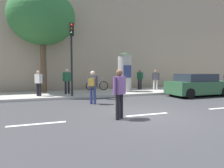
{
  "coord_description": "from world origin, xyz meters",
  "views": [
    {
      "loc": [
        -3.68,
        -6.39,
        1.71
      ],
      "look_at": [
        -0.76,
        2.0,
        1.08
      ],
      "focal_mm": 30.32,
      "sensor_mm": 36.0,
      "label": 1
    }
  ],
  "objects_px": {
    "traffic_light": "(72,48)",
    "pedestrian_in_dark_shirt": "(67,79)",
    "parked_car_blue": "(197,85)",
    "pedestrian_tallest": "(93,84)",
    "pedestrian_in_red_top": "(39,81)",
    "pedestrian_in_light_jacket": "(140,77)",
    "bicycle_leaning": "(97,85)",
    "street_tree": "(42,17)",
    "poster_column": "(125,72)",
    "pedestrian_with_bag": "(119,90)",
    "pedestrian_with_backpack": "(155,78)"
  },
  "relations": [
    {
      "from": "parked_car_blue",
      "to": "pedestrian_with_backpack",
      "type": "bearing_deg",
      "value": 108.27
    },
    {
      "from": "pedestrian_in_light_jacket",
      "to": "bicycle_leaning",
      "type": "height_order",
      "value": "pedestrian_in_light_jacket"
    },
    {
      "from": "traffic_light",
      "to": "poster_column",
      "type": "distance_m",
      "value": 4.57
    },
    {
      "from": "traffic_light",
      "to": "poster_column",
      "type": "height_order",
      "value": "traffic_light"
    },
    {
      "from": "pedestrian_in_light_jacket",
      "to": "bicycle_leaning",
      "type": "bearing_deg",
      "value": 175.38
    },
    {
      "from": "pedestrian_with_bag",
      "to": "pedestrian_in_light_jacket",
      "type": "height_order",
      "value": "pedestrian_in_light_jacket"
    },
    {
      "from": "pedestrian_in_red_top",
      "to": "bicycle_leaning",
      "type": "bearing_deg",
      "value": 26.15
    },
    {
      "from": "pedestrian_with_bag",
      "to": "bicycle_leaning",
      "type": "distance_m",
      "value": 8.45
    },
    {
      "from": "pedestrian_in_light_jacket",
      "to": "pedestrian_tallest",
      "type": "bearing_deg",
      "value": -137.22
    },
    {
      "from": "poster_column",
      "to": "street_tree",
      "type": "xyz_separation_m",
      "value": [
        -5.74,
        1.37,
        3.83
      ]
    },
    {
      "from": "traffic_light",
      "to": "street_tree",
      "type": "xyz_separation_m",
      "value": [
        -1.66,
        2.84,
        2.38
      ]
    },
    {
      "from": "pedestrian_in_dark_shirt",
      "to": "bicycle_leaning",
      "type": "distance_m",
      "value": 2.93
    },
    {
      "from": "bicycle_leaning",
      "to": "pedestrian_tallest",
      "type": "bearing_deg",
      "value": -107.04
    },
    {
      "from": "traffic_light",
      "to": "pedestrian_in_dark_shirt",
      "type": "xyz_separation_m",
      "value": [
        -0.16,
        1.32,
        -1.95
      ]
    },
    {
      "from": "parked_car_blue",
      "to": "pedestrian_tallest",
      "type": "bearing_deg",
      "value": -174.49
    },
    {
      "from": "pedestrian_tallest",
      "to": "pedestrian_in_light_jacket",
      "type": "bearing_deg",
      "value": 42.78
    },
    {
      "from": "pedestrian_in_red_top",
      "to": "street_tree",
      "type": "bearing_deg",
      "value": 82.97
    },
    {
      "from": "street_tree",
      "to": "pedestrian_with_backpack",
      "type": "xyz_separation_m",
      "value": [
        8.62,
        -1.05,
        -4.36
      ]
    },
    {
      "from": "street_tree",
      "to": "pedestrian_with_bag",
      "type": "distance_m",
      "value": 9.8
    },
    {
      "from": "street_tree",
      "to": "pedestrian_with_bag",
      "type": "xyz_separation_m",
      "value": [
        2.58,
        -8.36,
        -4.42
      ]
    },
    {
      "from": "traffic_light",
      "to": "pedestrian_with_backpack",
      "type": "bearing_deg",
      "value": 14.43
    },
    {
      "from": "pedestrian_tallest",
      "to": "pedestrian_in_dark_shirt",
      "type": "distance_m",
      "value": 3.73
    },
    {
      "from": "poster_column",
      "to": "pedestrian_tallest",
      "type": "xyz_separation_m",
      "value": [
        -3.35,
        -3.76,
        -0.62
      ]
    },
    {
      "from": "traffic_light",
      "to": "pedestrian_in_red_top",
      "type": "bearing_deg",
      "value": 159.05
    },
    {
      "from": "pedestrian_in_red_top",
      "to": "pedestrian_in_light_jacket",
      "type": "height_order",
      "value": "pedestrian_in_light_jacket"
    },
    {
      "from": "street_tree",
      "to": "parked_car_blue",
      "type": "distance_m",
      "value": 11.7
    },
    {
      "from": "pedestrian_with_bag",
      "to": "pedestrian_with_backpack",
      "type": "distance_m",
      "value": 9.48
    },
    {
      "from": "poster_column",
      "to": "pedestrian_with_bag",
      "type": "distance_m",
      "value": 7.69
    },
    {
      "from": "pedestrian_tallest",
      "to": "pedestrian_in_red_top",
      "type": "relative_size",
      "value": 1.08
    },
    {
      "from": "traffic_light",
      "to": "pedestrian_in_light_jacket",
      "type": "relative_size",
      "value": 2.64
    },
    {
      "from": "poster_column",
      "to": "street_tree",
      "type": "distance_m",
      "value": 7.04
    },
    {
      "from": "pedestrian_with_backpack",
      "to": "parked_car_blue",
      "type": "relative_size",
      "value": 0.38
    },
    {
      "from": "pedestrian_tallest",
      "to": "bicycle_leaning",
      "type": "relative_size",
      "value": 0.97
    },
    {
      "from": "pedestrian_in_dark_shirt",
      "to": "pedestrian_tallest",
      "type": "bearing_deg",
      "value": -76.08
    },
    {
      "from": "pedestrian_in_dark_shirt",
      "to": "pedestrian_with_backpack",
      "type": "relative_size",
      "value": 1.05
    },
    {
      "from": "traffic_light",
      "to": "pedestrian_with_bag",
      "type": "height_order",
      "value": "traffic_light"
    },
    {
      "from": "pedestrian_tallest",
      "to": "pedestrian_with_bag",
      "type": "distance_m",
      "value": 3.23
    },
    {
      "from": "pedestrian_tallest",
      "to": "bicycle_leaning",
      "type": "bearing_deg",
      "value": 72.96
    },
    {
      "from": "pedestrian_in_light_jacket",
      "to": "street_tree",
      "type": "bearing_deg",
      "value": 177.49
    },
    {
      "from": "street_tree",
      "to": "pedestrian_tallest",
      "type": "height_order",
      "value": "street_tree"
    },
    {
      "from": "traffic_light",
      "to": "pedestrian_in_red_top",
      "type": "height_order",
      "value": "traffic_light"
    },
    {
      "from": "pedestrian_with_backpack",
      "to": "pedestrian_in_light_jacket",
      "type": "bearing_deg",
      "value": 145.41
    },
    {
      "from": "bicycle_leaning",
      "to": "traffic_light",
      "type": "bearing_deg",
      "value": -129.35
    },
    {
      "from": "traffic_light",
      "to": "pedestrian_in_light_jacket",
      "type": "bearing_deg",
      "value": 22.93
    },
    {
      "from": "traffic_light",
      "to": "pedestrian_tallest",
      "type": "bearing_deg",
      "value": -72.29
    },
    {
      "from": "pedestrian_in_dark_shirt",
      "to": "pedestrian_in_red_top",
      "type": "bearing_deg",
      "value": -161.33
    },
    {
      "from": "pedestrian_in_red_top",
      "to": "bicycle_leaning",
      "type": "height_order",
      "value": "pedestrian_in_red_top"
    },
    {
      "from": "pedestrian_in_dark_shirt",
      "to": "bicycle_leaning",
      "type": "height_order",
      "value": "pedestrian_in_dark_shirt"
    },
    {
      "from": "pedestrian_in_light_jacket",
      "to": "pedestrian_with_bag",
      "type": "bearing_deg",
      "value": -121.92
    },
    {
      "from": "pedestrian_tallest",
      "to": "pedestrian_in_dark_shirt",
      "type": "bearing_deg",
      "value": 103.92
    }
  ]
}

